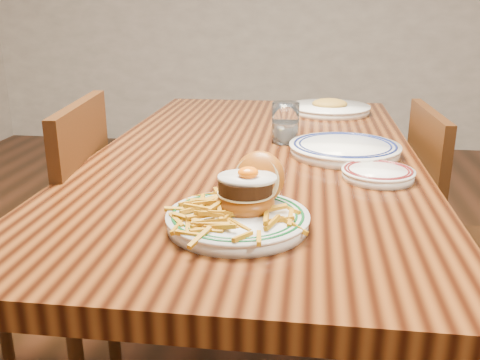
# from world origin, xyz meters

# --- Properties ---
(table) EXTENTS (0.85, 1.60, 0.75)m
(table) POSITION_xyz_m (0.00, 0.00, 0.66)
(table) COLOR black
(table) RESTS_ON floor
(chair_left) EXTENTS (0.47, 0.47, 0.89)m
(chair_left) POSITION_xyz_m (-0.56, -0.14, 0.48)
(chair_left) COLOR #37190B
(chair_left) RESTS_ON floor
(chair_right) EXTENTS (0.41, 0.41, 0.85)m
(chair_right) POSITION_xyz_m (0.59, 0.15, 0.45)
(chair_right) COLOR #37190B
(chair_right) RESTS_ON floor
(main_plate) EXTENTS (0.26, 0.27, 0.12)m
(main_plate) POSITION_xyz_m (0.03, -0.50, 0.78)
(main_plate) COLOR white
(main_plate) RESTS_ON table
(side_plate) EXTENTS (0.16, 0.16, 0.03)m
(side_plate) POSITION_xyz_m (0.30, -0.20, 0.76)
(side_plate) COLOR white
(side_plate) RESTS_ON table
(rear_plate) EXTENTS (0.29, 0.29, 0.03)m
(rear_plate) POSITION_xyz_m (0.24, 0.00, 0.77)
(rear_plate) COLOR white
(rear_plate) RESTS_ON table
(water_glass) EXTENTS (0.08, 0.08, 0.12)m
(water_glass) POSITION_xyz_m (0.07, 0.11, 0.80)
(water_glass) COLOR white
(water_glass) RESTS_ON table
(far_plate) EXTENTS (0.29, 0.29, 0.05)m
(far_plate) POSITION_xyz_m (0.21, 0.57, 0.77)
(far_plate) COLOR white
(far_plate) RESTS_ON table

